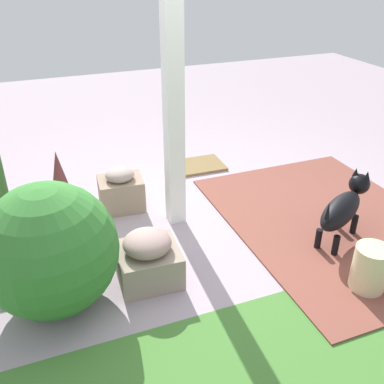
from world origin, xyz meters
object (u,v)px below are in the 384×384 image
object	(u,v)px
terracotta_pot_tall	(2,206)
doormat	(199,165)
porch_pillar	(173,108)
dog	(343,207)
stone_planter_nearest	(121,190)
stone_planter_mid	(148,259)
terracotta_pot_spiky	(61,188)
round_shrub	(50,250)
ceramic_urn	(370,269)

from	to	relation	value
terracotta_pot_tall	doormat	distance (m)	2.21
porch_pillar	terracotta_pot_tall	world-z (taller)	porch_pillar
dog	doormat	xyz separation A→B (m)	(0.59, -1.78, -0.30)
stone_planter_nearest	doormat	size ratio (longest dim) A/B	0.77
stone_planter_mid	porch_pillar	bearing A→B (deg)	-122.98
stone_planter_mid	terracotta_pot_spiky	bearing A→B (deg)	-66.03
stone_planter_mid	stone_planter_nearest	bearing A→B (deg)	-92.79
porch_pillar	round_shrub	world-z (taller)	porch_pillar
porch_pillar	doormat	distance (m)	1.57
stone_planter_mid	round_shrub	size ratio (longest dim) A/B	0.52
terracotta_pot_spiky	ceramic_urn	xyz separation A→B (m)	(-1.95, 1.78, -0.15)
terracotta_pot_spiky	terracotta_pot_tall	bearing A→B (deg)	4.33
terracotta_pot_tall	doormat	size ratio (longest dim) A/B	1.36
porch_pillar	doormat	xyz separation A→B (m)	(-0.63, -0.97, -1.06)
porch_pillar	stone_planter_mid	bearing A→B (deg)	57.02
stone_planter_mid	ceramic_urn	size ratio (longest dim) A/B	1.31
porch_pillar	stone_planter_mid	distance (m)	1.23
terracotta_pot_spiky	dog	bearing A→B (deg)	151.57
doormat	terracotta_pot_tall	bearing A→B (deg)	17.17
round_shrub	ceramic_urn	bearing A→B (deg)	162.39
round_shrub	doormat	distance (m)	2.50
porch_pillar	dog	world-z (taller)	porch_pillar
round_shrub	terracotta_pot_spiky	size ratio (longest dim) A/B	1.33
porch_pillar	dog	xyz separation A→B (m)	(-1.21, 0.81, -0.75)
dog	doormat	world-z (taller)	dog
stone_planter_nearest	round_shrub	distance (m)	1.36
round_shrub	terracotta_pot_spiky	distance (m)	1.12
stone_planter_nearest	dog	bearing A→B (deg)	143.78
stone_planter_nearest	dog	size ratio (longest dim) A/B	0.58
ceramic_urn	doormat	world-z (taller)	ceramic_urn
round_shrub	dog	bearing A→B (deg)	178.25
stone_planter_nearest	terracotta_pot_spiky	xyz separation A→B (m)	(0.54, 0.02, 0.14)
round_shrub	doormat	size ratio (longest dim) A/B	1.64
stone_planter_nearest	round_shrub	xyz separation A→B (m)	(0.72, 1.12, 0.27)
porch_pillar	round_shrub	size ratio (longest dim) A/B	2.32
terracotta_pot_spiky	doormat	world-z (taller)	terracotta_pot_spiky
dog	doormat	distance (m)	1.90
terracotta_pot_spiky	ceramic_urn	distance (m)	2.64
porch_pillar	stone_planter_mid	size ratio (longest dim) A/B	4.47
porch_pillar	ceramic_urn	distance (m)	1.94
stone_planter_mid	terracotta_pot_spiky	size ratio (longest dim) A/B	0.69
stone_planter_mid	terracotta_pot_tall	xyz separation A→B (m)	(1.00, -1.05, 0.08)
stone_planter_mid	terracotta_pot_spiky	distance (m)	1.20
ceramic_urn	doormat	size ratio (longest dim) A/B	0.65
stone_planter_nearest	doormat	bearing A→B (deg)	-150.55
terracotta_pot_spiky	ceramic_urn	size ratio (longest dim) A/B	1.90
stone_planter_nearest	terracotta_pot_tall	xyz separation A→B (m)	(1.05, 0.06, 0.08)
porch_pillar	ceramic_urn	world-z (taller)	porch_pillar
terracotta_pot_tall	porch_pillar	bearing A→B (deg)	167.46
terracotta_pot_spiky	ceramic_urn	bearing A→B (deg)	137.64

